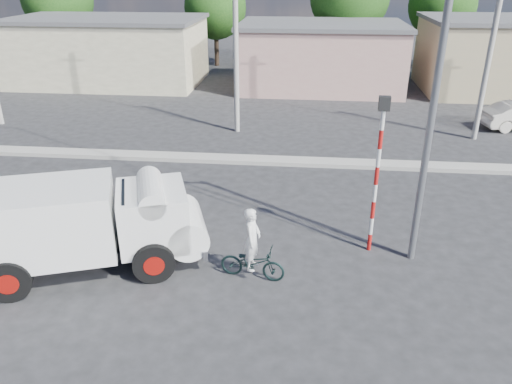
# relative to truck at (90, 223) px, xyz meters

# --- Properties ---
(ground_plane) EXTENTS (120.00, 120.00, 0.00)m
(ground_plane) POSITION_rel_truck_xyz_m (4.07, 0.15, -1.32)
(ground_plane) COLOR #262628
(ground_plane) RESTS_ON ground
(median) EXTENTS (40.00, 0.80, 0.16)m
(median) POSITION_rel_truck_xyz_m (4.07, 8.15, -1.24)
(median) COLOR #99968E
(median) RESTS_ON ground
(truck) EXTENTS (6.11, 3.86, 2.38)m
(truck) POSITION_rel_truck_xyz_m (0.00, 0.00, 0.00)
(truck) COLOR black
(truck) RESTS_ON ground
(bicycle) EXTENTS (1.74, 0.85, 0.88)m
(bicycle) POSITION_rel_truck_xyz_m (4.17, -0.06, -0.88)
(bicycle) COLOR black
(bicycle) RESTS_ON ground
(cyclist) EXTENTS (0.49, 0.66, 1.65)m
(cyclist) POSITION_rel_truck_xyz_m (4.17, -0.06, -0.49)
(cyclist) COLOR white
(cyclist) RESTS_ON ground
(traffic_pole) EXTENTS (0.28, 0.18, 4.36)m
(traffic_pole) POSITION_rel_truck_xyz_m (7.27, 1.65, 1.28)
(traffic_pole) COLOR red
(traffic_pole) RESTS_ON ground
(streetlight) EXTENTS (2.34, 0.22, 9.00)m
(streetlight) POSITION_rel_truck_xyz_m (8.20, 1.35, 3.64)
(streetlight) COLOR slate
(streetlight) RESTS_ON ground
(building_row) EXTENTS (37.80, 7.30, 4.44)m
(building_row) POSITION_rel_truck_xyz_m (5.16, 22.15, 0.82)
(building_row) COLOR #BEB690
(building_row) RESTS_ON ground
(tree_row) EXTENTS (34.13, 7.32, 8.10)m
(tree_row) POSITION_rel_truck_xyz_m (1.80, 28.76, 3.51)
(tree_row) COLOR #38281E
(tree_row) RESTS_ON ground
(utility_poles) EXTENTS (35.40, 0.24, 8.00)m
(utility_poles) POSITION_rel_truck_xyz_m (7.32, 12.15, 2.75)
(utility_poles) COLOR #99968E
(utility_poles) RESTS_ON ground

